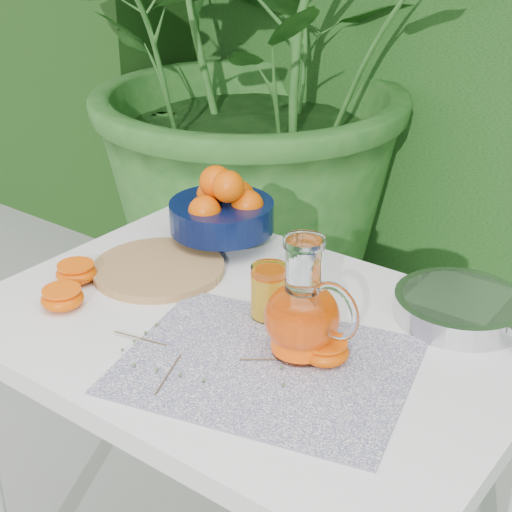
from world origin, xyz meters
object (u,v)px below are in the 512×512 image
Objects in this scene: white_table at (250,362)px; cutting_board at (159,269)px; juice_pitcher at (303,314)px; fruit_bowl at (223,209)px; saute_pan at (461,307)px.

cutting_board is at bearing 169.42° from white_table.
white_table is 0.21m from juice_pitcher.
cutting_board is 1.28× the size of juice_pitcher.
cutting_board is 0.20m from fruit_bowl.
fruit_bowl is 0.55m from saute_pan.
fruit_bowl is at bearing 136.94° from white_table.
saute_pan is (0.30, 0.25, 0.11)m from white_table.
fruit_bowl is at bearing 145.94° from juice_pitcher.
saute_pan is at bearing 1.24° from fruit_bowl.
fruit_bowl reaches higher than cutting_board.
juice_pitcher is 0.48× the size of saute_pan.
white_table is at bearing -139.83° from saute_pan.
cutting_board is at bearing 169.70° from juice_pitcher.
juice_pitcher is 0.32m from saute_pan.
juice_pitcher is at bearing -9.71° from white_table.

